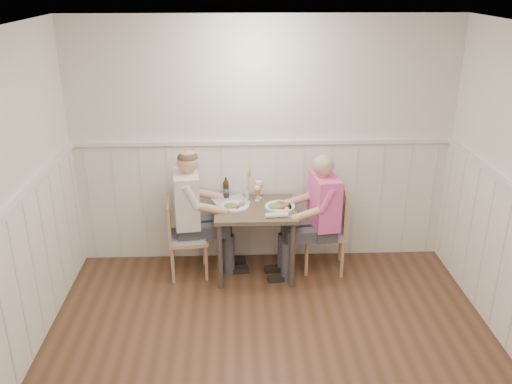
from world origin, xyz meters
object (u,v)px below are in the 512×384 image
at_px(man_in_pink, 319,225).
at_px(grass_vase, 247,184).
at_px(dining_table, 255,217).
at_px(chair_right, 331,227).
at_px(chair_left, 183,234).
at_px(beer_bottle, 226,189).
at_px(diner_cream, 192,222).

xyz_separation_m(man_in_pink, grass_vase, (-0.73, 0.26, 0.35)).
distance_m(dining_table, grass_vase, 0.36).
bearing_deg(dining_table, grass_vase, 107.66).
height_order(chair_right, grass_vase, grass_vase).
relative_size(dining_table, chair_left, 0.97).
relative_size(beer_bottle, grass_vase, 0.65).
relative_size(chair_right, chair_left, 1.07).
xyz_separation_m(man_in_pink, diner_cream, (-1.31, 0.07, 0.02)).
height_order(chair_right, chair_left, chair_right).
height_order(man_in_pink, beer_bottle, man_in_pink).
xyz_separation_m(dining_table, beer_bottle, (-0.30, 0.27, 0.21)).
distance_m(dining_table, chair_left, 0.77).
distance_m(chair_left, beer_bottle, 0.65).
distance_m(chair_left, man_in_pink, 1.41).
distance_m(dining_table, chair_right, 0.81).
bearing_deg(diner_cream, beer_bottle, 32.45).
relative_size(chair_right, diner_cream, 0.66).
xyz_separation_m(dining_table, chair_left, (-0.75, 0.01, -0.18)).
distance_m(man_in_pink, beer_bottle, 1.04).
bearing_deg(chair_left, man_in_pink, -1.48).
bearing_deg(beer_bottle, dining_table, -41.62).
relative_size(dining_table, chair_right, 0.90).
xyz_separation_m(chair_left, diner_cream, (0.10, 0.04, 0.12)).
relative_size(chair_right, beer_bottle, 3.93).
height_order(diner_cream, grass_vase, diner_cream).
bearing_deg(grass_vase, chair_left, -161.31).
height_order(chair_left, man_in_pink, man_in_pink).
height_order(chair_left, beer_bottle, beer_bottle).
height_order(chair_right, diner_cream, diner_cream).
bearing_deg(man_in_pink, beer_bottle, 162.82).
bearing_deg(chair_right, chair_left, -178.05).
bearing_deg(chair_right, grass_vase, 168.52).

